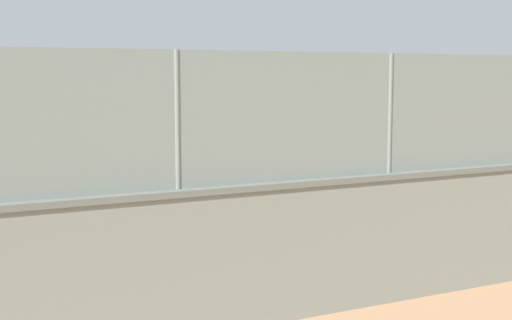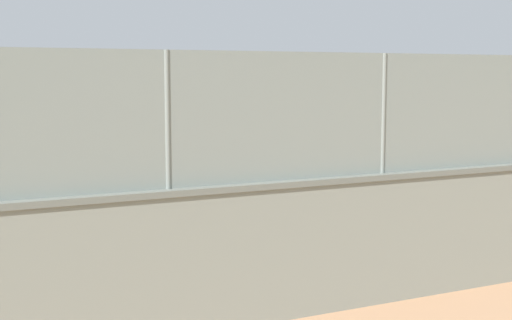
{
  "view_description": "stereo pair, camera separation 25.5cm",
  "coord_description": "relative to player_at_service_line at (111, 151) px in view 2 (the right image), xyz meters",
  "views": [
    {
      "loc": [
        7.81,
        21.35,
        3.22
      ],
      "look_at": [
        0.58,
        7.35,
        1.3
      ],
      "focal_mm": 49.52,
      "sensor_mm": 36.0,
      "label": 1
    },
    {
      "loc": [
        7.58,
        21.47,
        3.22
      ],
      "look_at": [
        0.58,
        7.35,
        1.3
      ],
      "focal_mm": 49.52,
      "sensor_mm": 36.0,
      "label": 2
    }
  ],
  "objects": [
    {
      "name": "ground_plane",
      "position": [
        -1.94,
        0.02,
        -0.86
      ],
      "size": [
        260.0,
        260.0,
        0.0
      ],
      "primitive_type": "plane",
      "color": "tan"
    },
    {
      "name": "perimeter_wall",
      "position": [
        -0.29,
        13.49,
        0.07
      ],
      "size": [
        32.09,
        0.61,
        1.85
      ],
      "color": "gray",
      "rests_on": "ground_plane"
    },
    {
      "name": "fence_panel_on_wall",
      "position": [
        -0.29,
        13.49,
        1.82
      ],
      "size": [
        31.52,
        0.3,
        1.66
      ],
      "color": "gray",
      "rests_on": "perimeter_wall"
    },
    {
      "name": "player_at_service_line",
      "position": [
        0.0,
        0.0,
        0.0
      ],
      "size": [
        0.99,
        0.79,
        1.47
      ],
      "color": "navy",
      "rests_on": "ground_plane"
    },
    {
      "name": "player_crossing_court",
      "position": [
        -0.67,
        2.87,
        0.07
      ],
      "size": [
        1.16,
        0.76,
        1.58
      ],
      "color": "#591919",
      "rests_on": "ground_plane"
    },
    {
      "name": "player_baseline_waiting",
      "position": [
        -4.81,
        5.71,
        0.11
      ],
      "size": [
        0.77,
        1.04,
        1.64
      ],
      "color": "#B2B2B2",
      "rests_on": "ground_plane"
    },
    {
      "name": "sports_ball",
      "position": [
        -0.45,
        1.35,
        -0.82
      ],
      "size": [
        0.09,
        0.09,
        0.09
      ],
      "primitive_type": "sphere",
      "color": "white",
      "rests_on": "ground_plane"
    }
  ]
}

